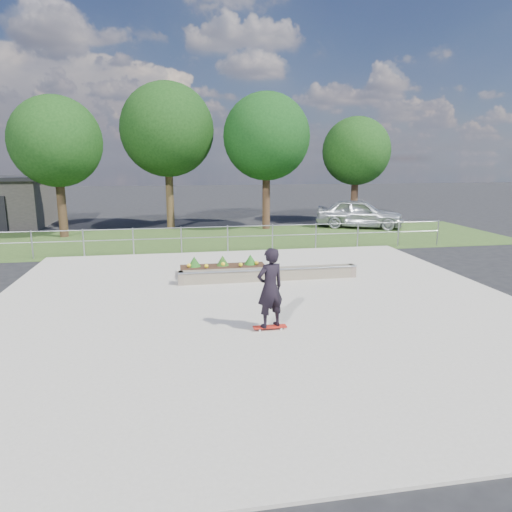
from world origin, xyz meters
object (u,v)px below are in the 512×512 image
at_px(skateboarder, 270,288).
at_px(parked_car, 359,213).
at_px(planter_bed, 223,268).
at_px(grind_ledge, 269,274).

height_order(skateboarder, parked_car, skateboarder).
bearing_deg(planter_bed, grind_ledge, -39.40).
bearing_deg(skateboarder, planter_bed, 95.35).
height_order(grind_ledge, parked_car, parked_car).
height_order(planter_bed, parked_car, parked_car).
bearing_deg(planter_bed, skateboarder, -84.65).
bearing_deg(parked_car, skateboarder, 175.02).
relative_size(grind_ledge, parked_car, 1.19).
distance_m(grind_ledge, parked_car, 13.50).
relative_size(skateboarder, parked_car, 0.39).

